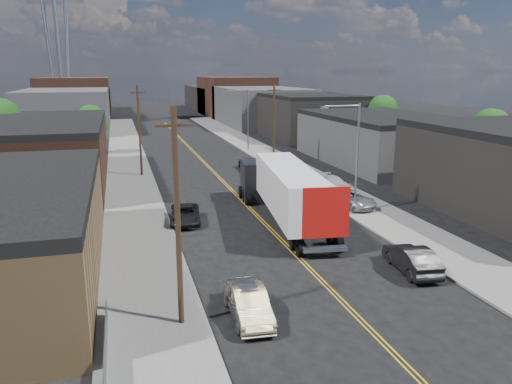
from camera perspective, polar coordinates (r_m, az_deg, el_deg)
ground at (r=72.78m, az=-7.04°, el=4.49°), size 260.00×260.00×0.00m
centerline at (r=58.21m, az=-4.82°, el=2.26°), size 0.32×120.00×0.01m
sidewalk_left at (r=57.25m, az=-14.20°, el=1.77°), size 5.00×140.00×0.15m
sidewalk_right at (r=60.63m, az=4.05°, el=2.80°), size 5.00×140.00×0.15m
warehouse_brown at (r=56.21m, az=-23.06°, el=4.23°), size 12.00×26.00×6.60m
industrial_right_b at (r=66.23m, az=14.10°, el=5.95°), size 14.00×24.00×6.10m
industrial_right_c at (r=89.56m, az=5.91°, el=8.66°), size 14.00×22.00×7.60m
skyline_left_a at (r=106.80m, az=-20.81°, el=8.76°), size 16.00×30.00×8.00m
skyline_right_a at (r=110.65m, az=0.55°, el=9.76°), size 16.00×30.00×8.00m
skyline_left_b at (r=131.61m, az=-19.93°, el=10.02°), size 16.00×26.00×10.00m
skyline_right_b at (r=134.76m, az=-2.44°, el=10.87°), size 16.00×26.00×10.00m
skyline_left_c at (r=151.62m, az=-19.36°, el=9.86°), size 16.00×40.00×7.00m
skyline_right_c at (r=154.36m, az=-4.15°, el=10.63°), size 16.00×40.00×7.00m
streetlight_near at (r=40.84m, az=11.02°, el=4.80°), size 3.39×0.25×9.00m
streetlight_far at (r=73.63m, az=-1.23°, el=8.87°), size 3.39×0.25×9.00m
utility_pole_left_near at (r=22.14m, az=-8.95°, el=-3.00°), size 1.60×0.26×10.00m
utility_pole_left_far at (r=56.51m, az=-13.17°, el=6.88°), size 1.60×0.26×10.00m
utility_pole_right at (r=62.31m, az=2.06°, el=7.82°), size 1.60×0.26×10.00m
tree_left_mid at (r=67.73m, az=-27.11°, el=7.11°), size 5.10×5.04×8.37m
tree_left_far at (r=73.51m, az=-18.28°, el=7.59°), size 4.35×4.20×6.97m
tree_right_near at (r=62.50m, az=25.24°, el=6.32°), size 4.60×4.48×7.44m
tree_right_far at (r=82.09m, az=14.33°, el=8.84°), size 4.85×4.76×7.91m
semi_truck at (r=38.78m, az=2.93°, el=0.48°), size 4.69×17.79×4.58m
car_left_a at (r=24.25m, az=-0.86°, el=-12.31°), size 2.00×4.77×1.61m
car_left_b at (r=24.03m, az=-0.68°, el=-12.76°), size 1.85×4.54×1.46m
car_left_c at (r=38.90m, az=-8.12°, el=-2.54°), size 2.84×5.12×1.35m
car_right_oncoming at (r=30.67m, az=17.36°, el=-7.29°), size 2.19×4.94×1.58m
car_right_lot_a at (r=43.24m, az=10.64°, el=-0.74°), size 3.80×5.64×1.44m
car_right_lot_b at (r=47.84m, az=8.80°, el=0.79°), size 2.45×5.47×1.56m
car_right_lot_c at (r=58.60m, az=3.82°, el=3.22°), size 2.46×4.51×1.45m
car_ahead_truck at (r=59.07m, az=-0.53°, el=3.15°), size 2.44×5.01×1.37m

